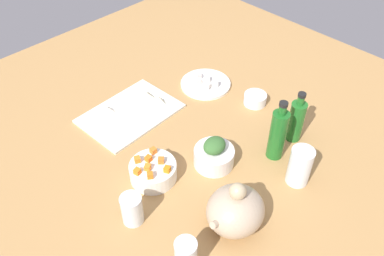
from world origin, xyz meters
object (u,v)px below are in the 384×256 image
object	(u,v)px
cutting_board	(130,113)
bottle_0	(296,120)
teapot	(235,210)
bowl_greens	(214,157)
plate_tofu	(206,84)
bowl_carrots	(153,171)
bowl_small_side	(255,99)
drinking_glass_2	(132,209)
drinking_glass_0	(300,166)
bottle_1	(278,134)

from	to	relation	value
cutting_board	bottle_0	xyz separation A→B (cm)	(-32.29, 49.65, 7.58)
teapot	bowl_greens	bearing A→B (deg)	-123.37
plate_tofu	bowl_carrots	size ratio (longest dim) A/B	1.36
plate_tofu	bowl_greens	bearing A→B (deg)	47.19
cutting_board	bowl_small_side	distance (cm)	47.38
bowl_carrots	drinking_glass_2	size ratio (longest dim) A/B	1.53
teapot	cutting_board	bearing A→B (deg)	-99.02
cutting_board	teapot	world-z (taller)	teapot
plate_tofu	bowl_greens	xyz separation A→B (cm)	(29.01, 31.32, 2.44)
drinking_glass_0	bowl_greens	bearing A→B (deg)	-60.43
cutting_board	bottle_0	world-z (taller)	bottle_0
drinking_glass_2	bowl_small_side	bearing A→B (deg)	-172.62
cutting_board	teapot	xyz separation A→B (cm)	(9.29, 58.50, 6.25)
bottle_1	bowl_greens	bearing A→B (deg)	-34.09
bottle_0	bowl_carrots	bearing A→B (deg)	-23.92
bowl_carrots	drinking_glass_2	bearing A→B (deg)	28.61
bowl_greens	bottle_1	size ratio (longest dim) A/B	0.58
plate_tofu	drinking_glass_2	distance (cm)	68.29
bottle_0	drinking_glass_0	bearing A→B (deg)	38.33
drinking_glass_2	plate_tofu	bearing A→B (deg)	-154.02
drinking_glass_2	bowl_greens	bearing A→B (deg)	177.39
bottle_0	drinking_glass_2	size ratio (longest dim) A/B	2.00
plate_tofu	cutting_board	bearing A→B (deg)	-12.33
bottle_0	drinking_glass_0	world-z (taller)	bottle_0
bowl_carrots	bowl_greens	bearing A→B (deg)	152.25
bowl_greens	drinking_glass_2	bearing A→B (deg)	-2.61
bottle_1	bottle_0	bearing A→B (deg)	-177.76
cutting_board	bowl_carrots	distance (cm)	32.38
teapot	drinking_glass_2	xyz separation A→B (cm)	(19.10, -21.46, -1.91)
cutting_board	drinking_glass_0	size ratio (longest dim) A/B	2.64
plate_tofu	drinking_glass_0	world-z (taller)	drinking_glass_0
plate_tofu	drinking_glass_0	bearing A→B (deg)	73.79
cutting_board	bowl_carrots	world-z (taller)	bowl_carrots
bowl_carrots	bottle_1	xyz separation A→B (cm)	(-34.89, 20.94, 6.76)
plate_tofu	bowl_carrots	bearing A→B (deg)	25.14
bowl_carrots	bottle_0	distance (cm)	50.82
cutting_board	bottle_1	world-z (taller)	bottle_1
bowl_small_side	bowl_greens	bearing A→B (deg)	16.49
plate_tofu	drinking_glass_0	size ratio (longest dim) A/B	1.54
bottle_0	drinking_glass_2	world-z (taller)	bottle_0
plate_tofu	bowl_small_side	xyz separation A→B (cm)	(-4.96, 21.27, 1.48)
drinking_glass_0	plate_tofu	bearing A→B (deg)	-106.21
bottle_1	drinking_glass_0	world-z (taller)	bottle_1
bowl_carrots	plate_tofu	bearing A→B (deg)	-154.86
teapot	bottle_0	xyz separation A→B (cm)	(-41.58, -8.85, 1.34)
bottle_1	cutting_board	bearing A→B (deg)	-67.27
cutting_board	teapot	bearing A→B (deg)	80.98
plate_tofu	bowl_greens	distance (cm)	42.76
bowl_small_side	drinking_glass_0	size ratio (longest dim) A/B	0.66
bowl_greens	drinking_glass_2	size ratio (longest dim) A/B	1.35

